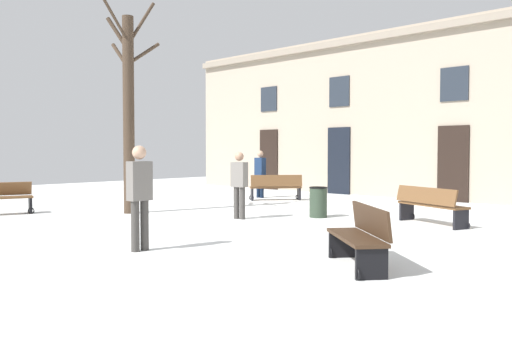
% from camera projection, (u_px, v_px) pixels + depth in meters
% --- Properties ---
extents(ground_plane, '(31.94, 31.94, 0.00)m').
position_uv_depth(ground_plane, '(204.00, 223.00, 11.89)').
color(ground_plane, white).
extents(building_facade, '(19.96, 0.60, 6.04)m').
position_uv_depth(building_facade, '(394.00, 112.00, 18.38)').
color(building_facade, tan).
rests_on(building_facade, ground).
extents(tree_center, '(1.31, 2.06, 5.81)m').
position_uv_depth(tree_center, '(129.00, 107.00, 13.64)').
color(tree_center, '#423326').
rests_on(tree_center, ground).
extents(litter_bin, '(0.47, 0.47, 0.77)m').
position_uv_depth(litter_bin, '(318.00, 202.00, 12.87)').
color(litter_bin, '#2D3D2D').
rests_on(litter_bin, ground).
extents(bench_facing_shops, '(1.48, 1.37, 0.90)m').
position_uv_depth(bench_facing_shops, '(360.00, 237.00, 7.33)').
color(bench_facing_shops, '#3D2819').
rests_on(bench_facing_shops, ground).
extents(bench_near_lamp, '(1.85, 1.12, 0.86)m').
position_uv_depth(bench_near_lamp, '(430.00, 205.00, 11.58)').
color(bench_near_lamp, brown).
rests_on(bench_near_lamp, ground).
extents(bench_by_litter_bin, '(1.49, 1.63, 0.87)m').
position_uv_depth(bench_by_litter_bin, '(276.00, 187.00, 17.31)').
color(bench_by_litter_bin, brown).
rests_on(bench_by_litter_bin, ground).
extents(person_strolling, '(0.23, 0.39, 1.77)m').
position_uv_depth(person_strolling, '(140.00, 192.00, 8.53)').
color(person_strolling, '#403D3A').
rests_on(person_strolling, ground).
extents(person_crossing_plaza, '(0.41, 0.28, 1.65)m').
position_uv_depth(person_crossing_plaza, '(239.00, 182.00, 12.53)').
color(person_crossing_plaza, '#403D3A').
rests_on(person_crossing_plaza, ground).
extents(person_near_bench, '(0.39, 0.25, 1.69)m').
position_uv_depth(person_near_bench, '(260.00, 172.00, 18.23)').
color(person_near_bench, black).
rests_on(person_near_bench, ground).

